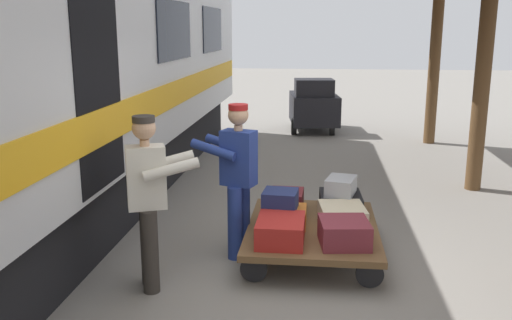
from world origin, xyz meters
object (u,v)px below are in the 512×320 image
baggage_tug (314,106)px  suitcase_orange_carryall (284,216)px  suitcase_maroon_trunk (286,201)px  suitcase_navy_fabric (280,200)px  suitcase_gray_aluminum (341,186)px  suitcase_burgundy_valise (344,232)px  suitcase_red_plastic (281,230)px  porter_by_door (149,197)px  suitcase_cream_canvas (342,216)px  porter_in_overalls (237,175)px  luggage_cart (312,230)px  suitcase_black_hardshell (340,203)px

baggage_tug → suitcase_orange_carryall: bearing=88.2°
suitcase_maroon_trunk → suitcase_navy_fabric: suitcase_navy_fabric is taller
suitcase_gray_aluminum → suitcase_burgundy_valise: bearing=90.2°
suitcase_red_plastic → porter_by_door: porter_by_door is taller
suitcase_orange_carryall → suitcase_navy_fabric: bearing=43.8°
suitcase_cream_canvas → suitcase_navy_fabric: suitcase_navy_fabric is taller
suitcase_burgundy_valise → porter_in_overalls: (1.15, -0.43, 0.45)m
suitcase_cream_canvas → porter_by_door: size_ratio=0.32×
suitcase_red_plastic → suitcase_navy_fabric: 0.51m
baggage_tug → suitcase_navy_fabric: bearing=87.9°
suitcase_maroon_trunk → porter_by_door: (1.22, 1.50, 0.46)m
luggage_cart → suitcase_gray_aluminum: (-0.32, -0.50, 0.37)m
suitcase_maroon_trunk → baggage_tug: size_ratio=0.25×
suitcase_cream_canvas → baggage_tug: size_ratio=0.30×
luggage_cart → porter_in_overalls: (0.83, 0.09, 0.63)m
porter_by_door → suitcase_orange_carryall: bearing=-141.3°
suitcase_burgundy_valise → suitcase_red_plastic: size_ratio=0.81×
luggage_cart → suitcase_orange_carryall: (0.32, 0.00, 0.14)m
suitcase_maroon_trunk → suitcase_navy_fabric: bearing=86.0°
suitcase_black_hardshell → suitcase_red_plastic: 1.22m
suitcase_navy_fabric → suitcase_orange_carryall: bearing=-136.2°
porter_in_overalls → porter_by_door: size_ratio=1.00×
suitcase_black_hardshell → luggage_cart: bearing=58.1°
suitcase_burgundy_valise → suitcase_navy_fabric: 0.85m
luggage_cart → suitcase_black_hardshell: bearing=-121.9°
suitcase_maroon_trunk → suitcase_burgundy_valise: (-0.64, 1.03, 0.01)m
suitcase_cream_canvas → suitcase_gray_aluminum: 0.54m
porter_in_overalls → suitcase_burgundy_valise: bearing=159.7°
luggage_cart → porter_in_overalls: bearing=6.3°
suitcase_maroon_trunk → suitcase_navy_fabric: size_ratio=1.22×
luggage_cart → suitcase_black_hardshell: suitcase_black_hardshell is taller
suitcase_black_hardshell → porter_in_overalls: size_ratio=0.34×
luggage_cart → porter_by_door: 1.93m
suitcase_gray_aluminum → baggage_tug: size_ratio=0.24×
suitcase_red_plastic → suitcase_gray_aluminum: 1.21m
luggage_cart → suitcase_gray_aluminum: size_ratio=4.36×
suitcase_black_hardshell → suitcase_red_plastic: (0.64, 1.03, 0.01)m
suitcase_maroon_trunk → suitcase_cream_canvas: bearing=141.2°
suitcase_maroon_trunk → porter_by_door: size_ratio=0.26×
suitcase_maroon_trunk → suitcase_burgundy_valise: bearing=121.9°
porter_in_overalls → baggage_tug: size_ratio=0.94×
suitcase_maroon_trunk → baggage_tug: bearing=-91.9°
suitcase_red_plastic → porter_in_overalls: size_ratio=0.36×
porter_by_door → luggage_cart: bearing=-147.6°
luggage_cart → suitcase_navy_fabric: 0.50m
suitcase_orange_carryall → suitcase_black_hardshell: suitcase_black_hardshell is taller
suitcase_cream_canvas → suitcase_burgundy_valise: bearing=90.0°
suitcase_cream_canvas → porter_by_door: bearing=27.7°
suitcase_maroon_trunk → suitcase_gray_aluminum: suitcase_gray_aluminum is taller
porter_in_overalls → suitcase_cream_canvas: bearing=-175.5°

